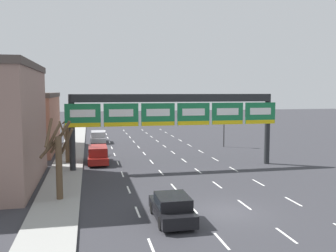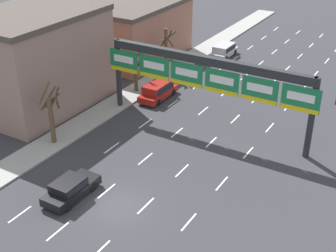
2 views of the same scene
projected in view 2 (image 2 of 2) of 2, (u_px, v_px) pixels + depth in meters
ground_plane at (117, 206)px, 31.45m from camera, size 220.00×220.00×0.00m
sidewalk_left at (15, 165)px, 35.79m from camera, size 2.80×110.00×0.15m
lane_dashes at (207, 126)px, 41.70m from camera, size 10.02×67.00×0.01m
sign_gantry at (205, 73)px, 38.67m from camera, size 19.24×0.70×6.70m
building_near at (35, 60)px, 43.70m from camera, size 9.45×12.73×9.03m
building_far at (134, 30)px, 56.33m from camera, size 9.06×13.40×6.76m
suv_red at (158, 90)px, 46.46m from camera, size 1.92×4.77×1.67m
car_black at (70, 188)px, 31.97m from camera, size 1.87×4.31×1.43m
suv_silver at (224, 50)px, 57.56m from camera, size 1.99×4.45×1.54m
tree_bare_closest at (167, 48)px, 51.42m from camera, size 1.81×1.78×5.08m
tree_bare_second at (136, 69)px, 47.25m from camera, size 1.66×1.66×4.84m
tree_bare_third at (51, 113)px, 37.76m from camera, size 2.20×1.76×5.10m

